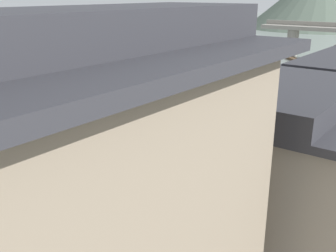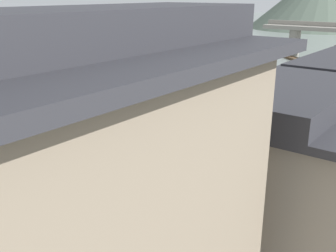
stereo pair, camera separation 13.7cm
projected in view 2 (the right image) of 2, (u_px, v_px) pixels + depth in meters
name	position (u px, v px, depth m)	size (l,w,h in m)	color
boat_moored_nearest	(287.00, 125.00, 30.37)	(1.89, 5.00, 0.53)	brown
boat_moored_second	(318.00, 101.00, 37.13)	(1.42, 4.82, 0.49)	#232326
boat_moored_third	(293.00, 58.00, 61.31)	(4.59, 4.32, 0.49)	brown
boat_moored_far	(288.00, 70.00, 51.42)	(2.00, 4.50, 0.71)	#33281E
boat_midriver_drifting	(122.00, 235.00, 16.70)	(1.96, 4.68, 0.45)	#423328
boat_midriver_upstream	(155.00, 157.00, 24.58)	(3.92, 5.41, 0.54)	#232326
house_waterfront_nearest	(95.00, 235.00, 8.08)	(5.30, 7.99, 8.74)	gray
house_waterfront_second	(281.00, 173.00, 13.80)	(7.01, 6.35, 6.14)	gray
mooring_post_dock_mid	(191.00, 205.00, 16.88)	(0.20, 0.20, 0.82)	#473828
mooring_post_dock_far	(266.00, 151.00, 22.52)	(0.20, 0.20, 0.84)	#473828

